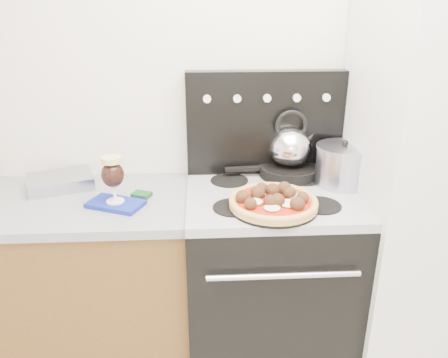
{
  "coord_description": "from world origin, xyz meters",
  "views": [
    {
      "loc": [
        -0.23,
        -0.61,
        1.71
      ],
      "look_at": [
        -0.14,
        1.05,
        1.04
      ],
      "focal_mm": 35.0,
      "sensor_mm": 36.0,
      "label": 1
    }
  ],
  "objects": [
    {
      "name": "room_shell",
      "position": [
        0.0,
        0.29,
        1.25
      ],
      "size": [
        3.52,
        3.01,
        2.52
      ],
      "color": "silver",
      "rests_on": "ground"
    },
    {
      "name": "base_cabinet",
      "position": [
        -1.02,
        1.2,
        0.43
      ],
      "size": [
        1.45,
        0.6,
        0.86
      ],
      "primitive_type": "cube",
      "color": "brown",
      "rests_on": "ground"
    },
    {
      "name": "countertop",
      "position": [
        -1.02,
        1.2,
        0.88
      ],
      "size": [
        1.48,
        0.63,
        0.04
      ],
      "primitive_type": "cube",
      "color": "gray",
      "rests_on": "base_cabinet"
    },
    {
      "name": "stove_body",
      "position": [
        0.08,
        1.18,
        0.44
      ],
      "size": [
        0.76,
        0.65,
        0.88
      ],
      "primitive_type": "cube",
      "color": "black",
      "rests_on": "ground"
    },
    {
      "name": "cooktop",
      "position": [
        0.08,
        1.18,
        0.9
      ],
      "size": [
        0.76,
        0.65,
        0.04
      ],
      "primitive_type": "cube",
      "color": "#ADADB2",
      "rests_on": "stove_body"
    },
    {
      "name": "backguard",
      "position": [
        0.08,
        1.45,
        1.17
      ],
      "size": [
        0.76,
        0.08,
        0.5
      ],
      "primitive_type": "cube",
      "color": "black",
      "rests_on": "cooktop"
    },
    {
      "name": "fridge",
      "position": [
        0.78,
        1.15,
        0.95
      ],
      "size": [
        0.64,
        0.68,
        1.9
      ],
      "primitive_type": "cube",
      "color": "silver",
      "rests_on": "ground"
    },
    {
      "name": "foil_sheet",
      "position": [
        -0.9,
        1.34,
        0.93
      ],
      "size": [
        0.34,
        0.3,
        0.06
      ],
      "primitive_type": "cube",
      "rotation": [
        0.0,
        0.0,
        0.36
      ],
      "color": "silver",
      "rests_on": "countertop"
    },
    {
      "name": "oven_mitt",
      "position": [
        -0.6,
        1.12,
        0.91
      ],
      "size": [
        0.27,
        0.21,
        0.02
      ],
      "primitive_type": "cube",
      "rotation": [
        0.0,
        0.0,
        -0.41
      ],
      "color": "#142695",
      "rests_on": "countertop"
    },
    {
      "name": "beer_glass",
      "position": [
        -0.6,
        1.12,
        1.02
      ],
      "size": [
        0.12,
        0.12,
        0.21
      ],
      "primitive_type": null,
      "rotation": [
        0.0,
        0.0,
        -0.28
      ],
      "color": "black",
      "rests_on": "oven_mitt"
    },
    {
      "name": "pizza_pan",
      "position": [
        0.06,
        1.01,
        0.93
      ],
      "size": [
        0.39,
        0.39,
        0.01
      ],
      "primitive_type": "cylinder",
      "rotation": [
        0.0,
        0.0,
        -0.07
      ],
      "color": "black",
      "rests_on": "cooktop"
    },
    {
      "name": "pizza",
      "position": [
        0.06,
        1.01,
        0.96
      ],
      "size": [
        0.39,
        0.39,
        0.05
      ],
      "primitive_type": null,
      "rotation": [
        0.0,
        0.0,
        -0.06
      ],
      "color": "tan",
      "rests_on": "pizza_pan"
    },
    {
      "name": "skillet",
      "position": [
        0.2,
        1.38,
        0.95
      ],
      "size": [
        0.31,
        0.31,
        0.05
      ],
      "primitive_type": "cylinder",
      "rotation": [
        0.0,
        0.0,
        0.09
      ],
      "color": "black",
      "rests_on": "cooktop"
    },
    {
      "name": "tea_kettle",
      "position": [
        0.2,
        1.38,
        1.09
      ],
      "size": [
        0.27,
        0.27,
        0.23
      ],
      "primitive_type": null,
      "rotation": [
        0.0,
        0.0,
        -0.33
      ],
      "color": "white",
      "rests_on": "skillet"
    },
    {
      "name": "stock_pot",
      "position": [
        0.42,
        1.26,
        1.01
      ],
      "size": [
        0.3,
        0.3,
        0.18
      ],
      "primitive_type": "cylinder",
      "rotation": [
        0.0,
        0.0,
        0.29
      ],
      "color": "#AEABC3",
      "rests_on": "cooktop"
    }
  ]
}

